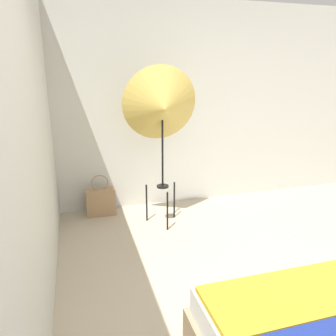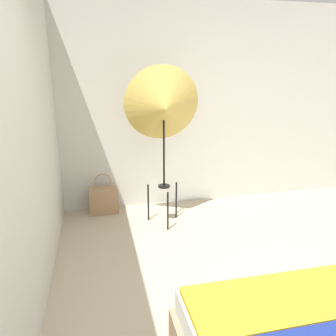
% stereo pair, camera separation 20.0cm
% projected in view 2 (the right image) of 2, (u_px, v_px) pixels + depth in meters
% --- Properties ---
extents(wall_back, '(8.00, 0.05, 2.60)m').
position_uv_depth(wall_back, '(181.00, 107.00, 4.24)').
color(wall_back, beige).
rests_on(wall_back, ground_plane).
extents(wall_side_left, '(0.05, 8.00, 2.60)m').
position_uv_depth(wall_side_left, '(29.00, 135.00, 2.39)').
color(wall_side_left, beige).
rests_on(wall_side_left, ground_plane).
extents(photo_umbrella, '(0.85, 0.41, 1.82)m').
position_uv_depth(photo_umbrella, '(164.00, 107.00, 3.56)').
color(photo_umbrella, black).
rests_on(photo_umbrella, ground_plane).
extents(tote_bag, '(0.36, 0.15, 0.53)m').
position_uv_depth(tote_bag, '(104.00, 200.00, 4.16)').
color(tote_bag, '#9E7A56').
rests_on(tote_bag, ground_plane).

